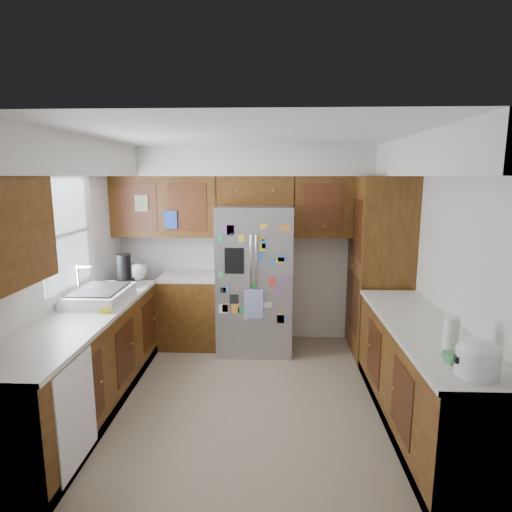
{
  "coord_description": "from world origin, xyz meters",
  "views": [
    {
      "loc": [
        0.22,
        -3.93,
        2.15
      ],
      "look_at": [
        0.05,
        0.35,
        1.35
      ],
      "focal_mm": 30.0,
      "sensor_mm": 36.0,
      "label": 1
    }
  ],
  "objects_px": {
    "fridge": "(255,279)",
    "paper_towel": "(451,332)",
    "rice_cooker": "(478,357)",
    "pantry": "(379,267)"
  },
  "relations": [
    {
      "from": "pantry",
      "to": "fridge",
      "type": "xyz_separation_m",
      "value": [
        -1.5,
        0.05,
        -0.17
      ]
    },
    {
      "from": "pantry",
      "to": "rice_cooker",
      "type": "relative_size",
      "value": 7.88
    },
    {
      "from": "paper_towel",
      "to": "rice_cooker",
      "type": "bearing_deg",
      "value": -90.97
    },
    {
      "from": "pantry",
      "to": "rice_cooker",
      "type": "xyz_separation_m",
      "value": [
        -0.0,
        -2.53,
        -0.03
      ]
    },
    {
      "from": "paper_towel",
      "to": "fridge",
      "type": "bearing_deg",
      "value": 124.93
    },
    {
      "from": "pantry",
      "to": "paper_towel",
      "type": "distance_m",
      "value": 2.1
    },
    {
      "from": "pantry",
      "to": "fridge",
      "type": "distance_m",
      "value": 1.51
    },
    {
      "from": "rice_cooker",
      "to": "paper_towel",
      "type": "xyz_separation_m",
      "value": [
        0.01,
        0.43,
        -0.0
      ]
    },
    {
      "from": "fridge",
      "to": "paper_towel",
      "type": "distance_m",
      "value": 2.64
    },
    {
      "from": "fridge",
      "to": "paper_towel",
      "type": "height_order",
      "value": "fridge"
    }
  ]
}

